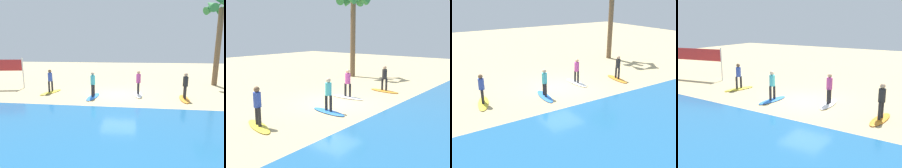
# 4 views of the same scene
# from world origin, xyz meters

# --- Properties ---
(ground_plane) EXTENTS (60.00, 60.00, 0.00)m
(ground_plane) POSITION_xyz_m (0.00, 0.00, 0.00)
(ground_plane) COLOR tan
(surfboard_orange) EXTENTS (0.76, 2.14, 0.09)m
(surfboard_orange) POSITION_xyz_m (-4.28, 0.74, 0.04)
(surfboard_orange) COLOR orange
(surfboard_orange) RESTS_ON ground
(surfer_orange) EXTENTS (0.32, 0.46, 1.64)m
(surfer_orange) POSITION_xyz_m (-4.28, 0.74, 1.04)
(surfer_orange) COLOR #232328
(surfer_orange) RESTS_ON surfboard_orange
(surfboard_white) EXTENTS (0.70, 2.13, 0.09)m
(surfboard_white) POSITION_xyz_m (-1.35, -0.11, 0.04)
(surfboard_white) COLOR white
(surfboard_white) RESTS_ON ground
(surfer_white) EXTENTS (0.32, 0.46, 1.64)m
(surfer_white) POSITION_xyz_m (-1.35, -0.11, 1.04)
(surfer_white) COLOR #232328
(surfer_white) RESTS_ON surfboard_white
(surfboard_blue) EXTENTS (0.80, 2.15, 0.09)m
(surfboard_blue) POSITION_xyz_m (1.65, 0.93, 0.04)
(surfboard_blue) COLOR blue
(surfboard_blue) RESTS_ON ground
(surfer_blue) EXTENTS (0.32, 0.46, 1.64)m
(surfer_blue) POSITION_xyz_m (1.65, 0.93, 1.04)
(surfer_blue) COLOR #232328
(surfer_blue) RESTS_ON surfboard_blue
(surfboard_yellow) EXTENTS (1.15, 2.17, 0.09)m
(surfboard_yellow) POSITION_xyz_m (5.05, 0.01, 0.04)
(surfboard_yellow) COLOR yellow
(surfboard_yellow) RESTS_ON ground
(surfer_yellow) EXTENTS (0.32, 0.45, 1.64)m
(surfer_yellow) POSITION_xyz_m (5.05, 0.01, 1.04)
(surfer_yellow) COLOR #232328
(surfer_yellow) RESTS_ON surfboard_yellow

